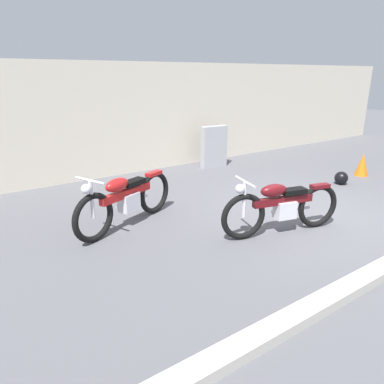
{
  "coord_description": "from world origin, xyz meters",
  "views": [
    {
      "loc": [
        -5.14,
        -3.69,
        2.39
      ],
      "look_at": [
        -2.0,
        0.87,
        0.55
      ],
      "focal_mm": 33.17,
      "sensor_mm": 36.0,
      "label": 1
    }
  ],
  "objects_px": {
    "motorcycle_red": "(126,199)",
    "helmet": "(341,178)",
    "traffic_cone": "(362,165)",
    "motorcycle_maroon": "(281,206)",
    "stone_marker": "(214,147)"
  },
  "relations": [
    {
      "from": "stone_marker",
      "to": "motorcycle_maroon",
      "type": "bearing_deg",
      "value": -113.79
    },
    {
      "from": "helmet",
      "to": "stone_marker",
      "type": "bearing_deg",
      "value": 115.78
    },
    {
      "from": "helmet",
      "to": "motorcycle_red",
      "type": "xyz_separation_m",
      "value": [
        -5.01,
        0.62,
        0.32
      ]
    },
    {
      "from": "helmet",
      "to": "motorcycle_maroon",
      "type": "distance_m",
      "value": 3.3
    },
    {
      "from": "motorcycle_red",
      "to": "helmet",
      "type": "bearing_deg",
      "value": 151.36
    },
    {
      "from": "stone_marker",
      "to": "motorcycle_maroon",
      "type": "height_order",
      "value": "stone_marker"
    },
    {
      "from": "stone_marker",
      "to": "traffic_cone",
      "type": "xyz_separation_m",
      "value": [
        2.49,
        -2.76,
        -0.27
      ]
    },
    {
      "from": "stone_marker",
      "to": "traffic_cone",
      "type": "height_order",
      "value": "stone_marker"
    },
    {
      "from": "traffic_cone",
      "to": "motorcycle_maroon",
      "type": "height_order",
      "value": "motorcycle_maroon"
    },
    {
      "from": "helmet",
      "to": "motorcycle_maroon",
      "type": "xyz_separation_m",
      "value": [
        -3.13,
        -1.0,
        0.3
      ]
    },
    {
      "from": "helmet",
      "to": "traffic_cone",
      "type": "xyz_separation_m",
      "value": [
        1.08,
        0.16,
        0.13
      ]
    },
    {
      "from": "stone_marker",
      "to": "motorcycle_red",
      "type": "distance_m",
      "value": 4.27
    },
    {
      "from": "helmet",
      "to": "motorcycle_red",
      "type": "height_order",
      "value": "motorcycle_red"
    },
    {
      "from": "traffic_cone",
      "to": "motorcycle_red",
      "type": "bearing_deg",
      "value": 175.7
    },
    {
      "from": "traffic_cone",
      "to": "helmet",
      "type": "bearing_deg",
      "value": -171.74
    }
  ]
}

